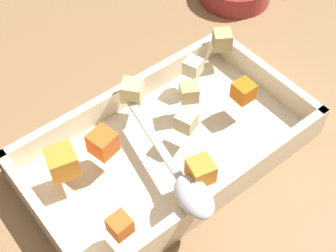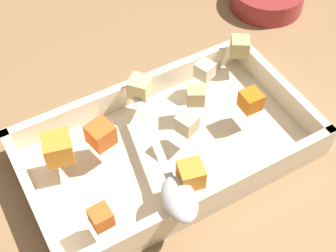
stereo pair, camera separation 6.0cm
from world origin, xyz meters
The scene contains 13 objects.
ground_plane centered at (0.00, 0.00, 0.00)m, with size 4.00×4.00×0.00m, color #936D47.
baking_dish centered at (0.01, 0.00, 0.02)m, with size 0.38×0.21×0.05m.
carrot_chunk_corner_nw centered at (0.00, -0.08, 0.07)m, with size 0.03×0.03×0.03m, color orange.
carrot_chunk_far_right centered at (0.13, -0.02, 0.06)m, with size 0.03×0.03×0.03m, color orange.
carrot_chunk_near_right centered at (-0.07, 0.03, 0.07)m, with size 0.03×0.03×0.03m, color orange.
carrot_chunk_front_center centered at (-0.12, 0.03, 0.07)m, with size 0.03×0.03×0.03m, color orange.
carrot_chunk_corner_sw centered at (-0.11, -0.08, 0.06)m, with size 0.02×0.02×0.02m, color orange.
potato_chunk_center centered at (0.01, 0.07, 0.07)m, with size 0.03×0.03×0.03m, color #E0CC89.
potato_chunk_corner_se centered at (0.04, -0.01, 0.06)m, with size 0.02×0.02×0.02m, color beige.
potato_chunk_under_handle centered at (0.07, 0.03, 0.06)m, with size 0.02×0.02×0.02m, color tan.
potato_chunk_rim_edge centered at (0.18, 0.07, 0.07)m, with size 0.03×0.03×0.03m, color tan.
potato_chunk_far_left centered at (0.11, 0.06, 0.06)m, with size 0.02×0.02×0.02m, color beige.
serving_spoon centered at (-0.02, -0.08, 0.06)m, with size 0.06×0.21×0.02m.
Camera 1 is at (-0.22, -0.30, 0.53)m, focal length 51.61 mm.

